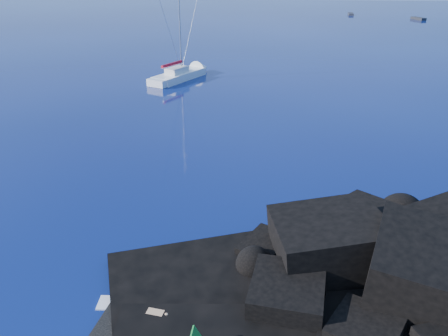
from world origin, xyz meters
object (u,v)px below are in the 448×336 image
object	(u,v)px
distant_boat_a	(351,15)
distant_boat_b	(418,20)
sunbather	(155,314)
sailboat	(180,79)

from	to	relation	value
distant_boat_a	distant_boat_b	world-z (taller)	distant_boat_b
sunbather	distant_boat_b	size ratio (longest dim) A/B	0.39
distant_boat_a	distant_boat_b	distance (m)	20.34
distant_boat_a	sailboat	bearing A→B (deg)	-108.18
sunbather	distant_boat_b	xyz separation A→B (m)	(44.34, 120.13, -0.54)
sunbather	distant_boat_a	distance (m)	134.41
distant_boat_a	distant_boat_b	xyz separation A→B (m)	(16.82, -11.43, 0.00)
sailboat	sunbather	distance (m)	43.46
sunbather	sailboat	bearing A→B (deg)	108.31
sunbather	distant_boat_a	bearing A→B (deg)	86.19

